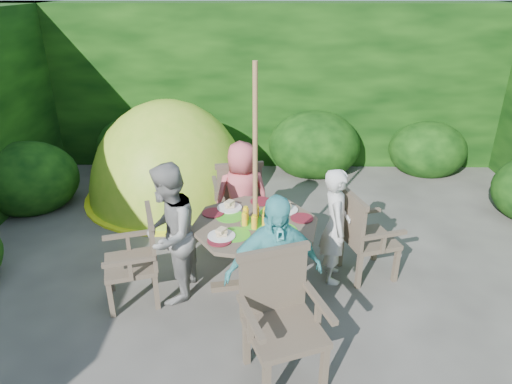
{
  "coord_description": "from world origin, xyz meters",
  "views": [
    {
      "loc": [
        -0.2,
        -3.55,
        2.77
      ],
      "look_at": [
        -0.28,
        0.62,
        0.85
      ],
      "focal_mm": 32.0,
      "sensor_mm": 36.0,
      "label": 1
    }
  ],
  "objects_px": {
    "child_front": "(274,274)",
    "child_left": "(169,234)",
    "garden_chair_left": "(138,257)",
    "patio_table": "(256,233)",
    "garden_chair_front": "(281,316)",
    "dome_tent": "(172,195)",
    "parasol_pole": "(255,185)",
    "garden_chair_right": "(363,234)",
    "child_right": "(335,226)",
    "child_back": "(242,196)",
    "garden_chair_back": "(238,195)"
  },
  "relations": [
    {
      "from": "child_front",
      "to": "child_left",
      "type": "bearing_deg",
      "value": 131.33
    },
    {
      "from": "garden_chair_left",
      "to": "child_left",
      "type": "relative_size",
      "value": 0.64
    },
    {
      "from": "patio_table",
      "to": "child_left",
      "type": "distance_m",
      "value": 0.81
    },
    {
      "from": "garden_chair_front",
      "to": "dome_tent",
      "type": "xyz_separation_m",
      "value": [
        -1.45,
        3.18,
        -0.52
      ]
    },
    {
      "from": "child_left",
      "to": "parasol_pole",
      "type": "bearing_deg",
      "value": 107.32
    },
    {
      "from": "garden_chair_right",
      "to": "child_left",
      "type": "distance_m",
      "value": 1.91
    },
    {
      "from": "garden_chair_front",
      "to": "child_front",
      "type": "bearing_deg",
      "value": 78.87
    },
    {
      "from": "parasol_pole",
      "to": "dome_tent",
      "type": "distance_m",
      "value": 2.68
    },
    {
      "from": "patio_table",
      "to": "child_right",
      "type": "height_order",
      "value": "child_right"
    },
    {
      "from": "garden_chair_left",
      "to": "child_front",
      "type": "bearing_deg",
      "value": 47.95
    },
    {
      "from": "parasol_pole",
      "to": "child_right",
      "type": "height_order",
      "value": "parasol_pole"
    },
    {
      "from": "child_back",
      "to": "garden_chair_left",
      "type": "bearing_deg",
      "value": 33.97
    },
    {
      "from": "child_back",
      "to": "parasol_pole",
      "type": "bearing_deg",
      "value": 88.29
    },
    {
      "from": "garden_chair_right",
      "to": "dome_tent",
      "type": "relative_size",
      "value": 0.33
    },
    {
      "from": "garden_chair_left",
      "to": "garden_chair_right",
      "type": "bearing_deg",
      "value": 83.77
    },
    {
      "from": "child_back",
      "to": "garden_chair_front",
      "type": "bearing_deg",
      "value": 87.9
    },
    {
      "from": "child_left",
      "to": "child_front",
      "type": "bearing_deg",
      "value": 62.32
    },
    {
      "from": "child_back",
      "to": "garden_chair_back",
      "type": "bearing_deg",
      "value": -91.54
    },
    {
      "from": "garden_chair_back",
      "to": "child_back",
      "type": "relative_size",
      "value": 0.74
    },
    {
      "from": "patio_table",
      "to": "garden_chair_front",
      "type": "distance_m",
      "value": 1.1
    },
    {
      "from": "parasol_pole",
      "to": "garden_chair_left",
      "type": "relative_size",
      "value": 2.53
    },
    {
      "from": "garden_chair_right",
      "to": "garden_chair_back",
      "type": "xyz_separation_m",
      "value": [
        -1.3,
        0.86,
        0.02
      ]
    },
    {
      "from": "garden_chair_back",
      "to": "child_front",
      "type": "relative_size",
      "value": 0.67
    },
    {
      "from": "garden_chair_back",
      "to": "dome_tent",
      "type": "xyz_separation_m",
      "value": [
        -1.01,
        1.03,
        -0.49
      ]
    },
    {
      "from": "garden_chair_right",
      "to": "dome_tent",
      "type": "bearing_deg",
      "value": 33.67
    },
    {
      "from": "garden_chair_back",
      "to": "child_front",
      "type": "bearing_deg",
      "value": 90.63
    },
    {
      "from": "garden_chair_left",
      "to": "parasol_pole",
      "type": "bearing_deg",
      "value": 83.76
    },
    {
      "from": "child_back",
      "to": "dome_tent",
      "type": "xyz_separation_m",
      "value": [
        -1.08,
        1.33,
        -0.62
      ]
    },
    {
      "from": "garden_chair_right",
      "to": "garden_chair_left",
      "type": "relative_size",
      "value": 1.03
    },
    {
      "from": "parasol_pole",
      "to": "patio_table",
      "type": "bearing_deg",
      "value": 24.49
    },
    {
      "from": "child_back",
      "to": "garden_chair_right",
      "type": "bearing_deg",
      "value": 142.04
    },
    {
      "from": "garden_chair_right",
      "to": "child_left",
      "type": "xyz_separation_m",
      "value": [
        -1.86,
        -0.38,
        0.2
      ]
    },
    {
      "from": "garden_chair_front",
      "to": "garden_chair_back",
      "type": "bearing_deg",
      "value": 81.06
    },
    {
      "from": "dome_tent",
      "to": "child_left",
      "type": "bearing_deg",
      "value": -85.24
    },
    {
      "from": "child_right",
      "to": "child_left",
      "type": "relative_size",
      "value": 0.88
    },
    {
      "from": "garden_chair_left",
      "to": "child_front",
      "type": "height_order",
      "value": "child_front"
    },
    {
      "from": "child_left",
      "to": "child_back",
      "type": "bearing_deg",
      "value": 152.32
    },
    {
      "from": "garden_chair_right",
      "to": "dome_tent",
      "type": "height_order",
      "value": "dome_tent"
    },
    {
      "from": "patio_table",
      "to": "parasol_pole",
      "type": "distance_m",
      "value": 0.5
    },
    {
      "from": "garden_chair_right",
      "to": "garden_chair_back",
      "type": "height_order",
      "value": "garden_chair_back"
    },
    {
      "from": "patio_table",
      "to": "parasol_pole",
      "type": "relative_size",
      "value": 0.66
    },
    {
      "from": "garden_chair_back",
      "to": "garden_chair_left",
      "type": "bearing_deg",
      "value": 45.29
    },
    {
      "from": "child_right",
      "to": "child_front",
      "type": "distance_m",
      "value": 1.13
    },
    {
      "from": "garden_chair_left",
      "to": "garden_chair_back",
      "type": "height_order",
      "value": "garden_chair_back"
    },
    {
      "from": "patio_table",
      "to": "child_back",
      "type": "distance_m",
      "value": 0.8
    },
    {
      "from": "patio_table",
      "to": "garden_chair_front",
      "type": "relative_size",
      "value": 1.5
    },
    {
      "from": "garden_chair_left",
      "to": "child_left",
      "type": "distance_m",
      "value": 0.37
    },
    {
      "from": "dome_tent",
      "to": "child_front",
      "type": "bearing_deg",
      "value": -70.73
    },
    {
      "from": "patio_table",
      "to": "parasol_pole",
      "type": "xyz_separation_m",
      "value": [
        -0.0,
        -0.0,
        0.5
      ]
    },
    {
      "from": "patio_table",
      "to": "garden_chair_front",
      "type": "bearing_deg",
      "value": -79.21
    }
  ]
}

